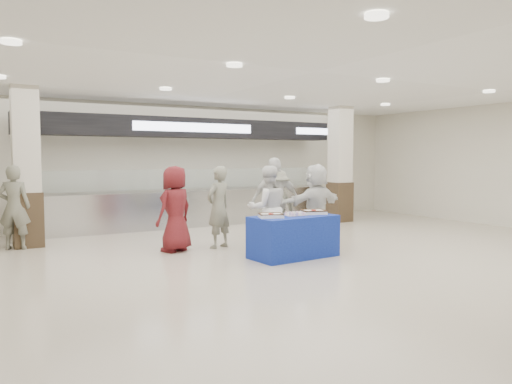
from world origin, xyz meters
TOP-DOWN VIEW (x-y plane):
  - ground at (0.00, 0.00)m, footprint 14.00×14.00m
  - serving_line at (0.00, 5.40)m, footprint 8.70×0.85m
  - column_left at (-4.00, 4.20)m, footprint 0.55×0.55m
  - column_right at (4.00, 4.20)m, footprint 0.55×0.55m
  - display_table at (0.02, 0.65)m, footprint 1.61×0.90m
  - sheet_cake_left at (-0.47, 0.63)m, footprint 0.48×0.43m
  - sheet_cake_right at (0.50, 0.70)m, footprint 0.50×0.43m
  - cupcake_tray at (0.06, 0.66)m, footprint 0.40×0.31m
  - civilian_maroon at (-1.61, 2.24)m, footprint 0.94×0.81m
  - soldier_a at (-0.73, 2.18)m, footprint 0.69×0.58m
  - chef_tall at (-0.05, 1.43)m, footprint 0.91×0.78m
  - chef_short at (0.53, 2.06)m, footprint 1.11×0.62m
  - soldier_b at (0.58, 2.10)m, footprint 1.07×0.72m
  - civilian_white at (1.20, 1.56)m, footprint 1.60×0.71m
  - soldier_bg at (-4.25, 4.00)m, footprint 0.71×0.60m

SIDE VIEW (x-z plane):
  - ground at x=0.00m, z-range 0.00..0.00m
  - display_table at x=0.02m, z-range 0.00..0.75m
  - soldier_b at x=0.58m, z-range 0.00..1.54m
  - cupcake_tray at x=0.06m, z-range 0.75..0.81m
  - sheet_cake_left at x=-0.47m, z-range 0.75..0.84m
  - sheet_cake_right at x=0.50m, z-range 0.75..0.84m
  - soldier_a at x=-0.73m, z-range 0.00..1.62m
  - civilian_maroon at x=-1.61m, z-range 0.00..1.64m
  - chef_tall at x=-0.05m, z-range 0.00..1.64m
  - soldier_bg at x=-4.25m, z-range 0.00..1.65m
  - civilian_white at x=1.20m, z-range 0.00..1.67m
  - chef_short at x=0.53m, z-range 0.00..1.80m
  - serving_line at x=0.00m, z-range -0.24..2.56m
  - column_left at x=-4.00m, z-range -0.07..3.13m
  - column_right at x=4.00m, z-range -0.07..3.13m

